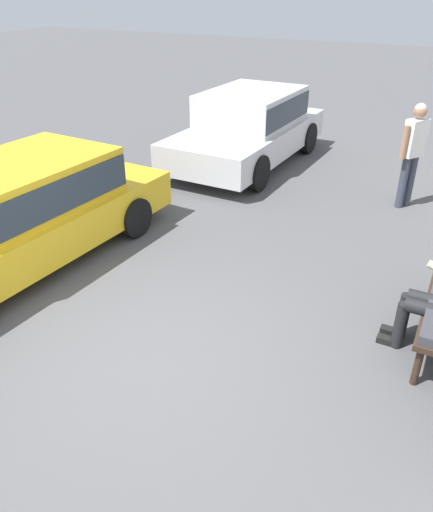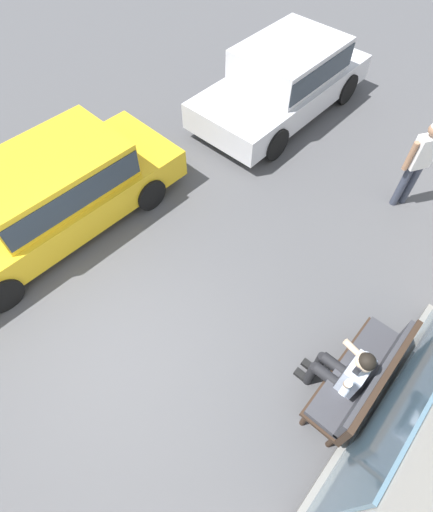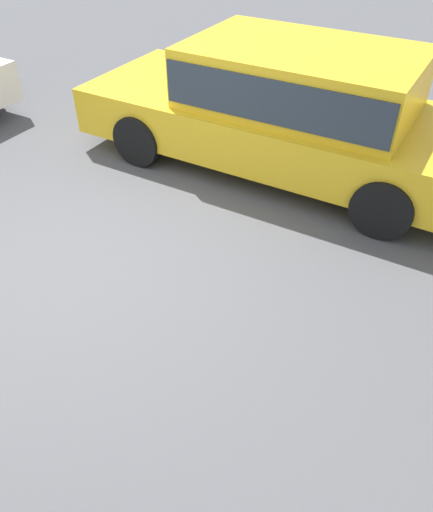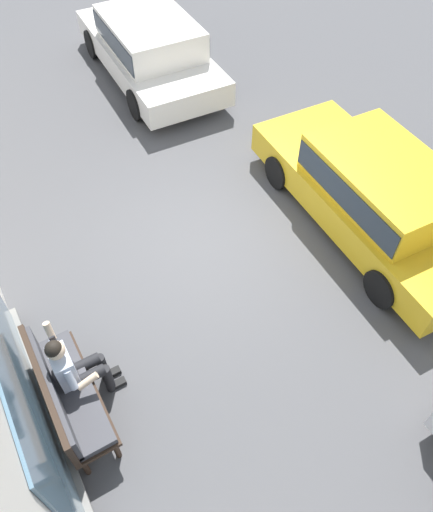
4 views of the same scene
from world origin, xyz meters
The scene contains 2 objects.
ground_plane centered at (0.00, 0.00, 0.00)m, with size 60.00×60.00×0.00m, color #4C4C4F.
parked_car_mid centered at (-0.95, -2.53, 0.75)m, with size 4.71×2.02×1.38m.
Camera 3 is at (-2.64, 2.60, 2.93)m, focal length 35.00 mm.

